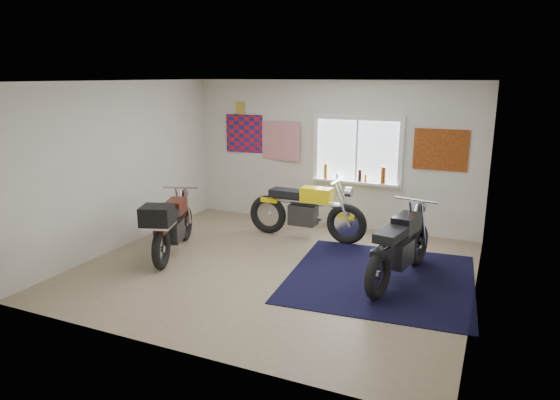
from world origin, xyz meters
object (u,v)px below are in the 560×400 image
at_px(navy_rug, 380,278).
at_px(yellow_triumph, 306,211).
at_px(black_chrome_bike, 400,248).
at_px(maroon_tourer, 170,225).

xyz_separation_m(navy_rug, yellow_triumph, (-1.62, 1.25, 0.47)).
bearing_deg(black_chrome_bike, yellow_triumph, 67.57).
distance_m(navy_rug, maroon_tourer, 3.28).
xyz_separation_m(black_chrome_bike, maroon_tourer, (-3.44, -0.51, 0.05)).
distance_m(black_chrome_bike, maroon_tourer, 3.48).
relative_size(yellow_triumph, black_chrome_bike, 1.05).
distance_m(navy_rug, black_chrome_bike, 0.52).
bearing_deg(navy_rug, black_chrome_bike, 7.87).
distance_m(yellow_triumph, black_chrome_bike, 2.22).
relative_size(navy_rug, maroon_tourer, 1.36).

